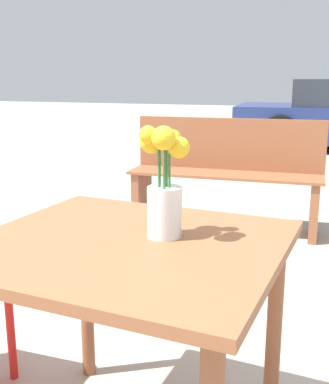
% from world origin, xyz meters
% --- Properties ---
extents(table_front, '(0.89, 0.83, 0.71)m').
position_xyz_m(table_front, '(0.00, 0.00, 0.60)').
color(table_front, brown).
rests_on(table_front, ground_plane).
extents(flower_vase, '(0.15, 0.14, 0.32)m').
position_xyz_m(flower_vase, '(0.08, 0.07, 0.85)').
color(flower_vase, silver).
rests_on(flower_vase, table_front).
extents(bench_near, '(1.47, 0.43, 0.85)m').
position_xyz_m(bench_near, '(-0.27, 2.44, 0.45)').
color(bench_near, brown).
rests_on(bench_near, ground_plane).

